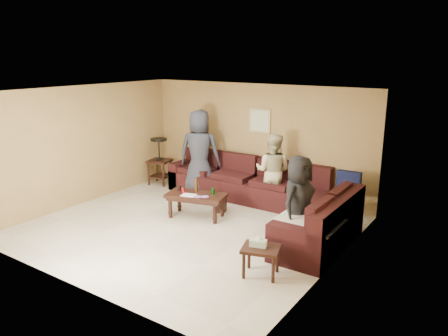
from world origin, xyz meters
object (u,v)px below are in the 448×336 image
(coffee_table, at_px, (196,197))
(waste_bin, at_px, (220,205))
(end_table_left, at_px, (159,160))
(side_table_right, at_px, (260,251))
(person_middle, at_px, (273,171))
(person_right, at_px, (298,202))
(sectional_sofa, at_px, (266,197))
(person_left, at_px, (200,152))

(coffee_table, bearing_deg, waste_bin, 67.10)
(end_table_left, height_order, side_table_right, end_table_left)
(person_middle, height_order, person_right, person_middle)
(side_table_right, height_order, waste_bin, side_table_right)
(sectional_sofa, height_order, side_table_right, sectional_sofa)
(coffee_table, bearing_deg, sectional_sofa, 43.64)
(end_table_left, xyz_separation_m, waste_bin, (2.35, -0.79, -0.46))
(waste_bin, height_order, person_middle, person_middle)
(coffee_table, xyz_separation_m, person_left, (-0.89, 1.30, 0.56))
(waste_bin, bearing_deg, end_table_left, 161.33)
(coffee_table, height_order, person_right, person_right)
(sectional_sofa, xyz_separation_m, person_right, (1.20, -1.11, 0.46))
(person_middle, bearing_deg, side_table_right, 104.49)
(sectional_sofa, distance_m, end_table_left, 3.18)
(end_table_left, relative_size, person_right, 0.73)
(sectional_sofa, xyz_separation_m, person_middle, (-0.06, 0.39, 0.46))
(end_table_left, height_order, person_middle, person_middle)
(coffee_table, height_order, person_left, person_left)
(sectional_sofa, bearing_deg, end_table_left, 173.99)
(waste_bin, bearing_deg, side_table_right, -42.98)
(person_left, height_order, person_right, person_left)
(sectional_sofa, height_order, person_left, person_left)
(side_table_right, distance_m, waste_bin, 2.72)
(end_table_left, height_order, waste_bin, end_table_left)
(end_table_left, distance_m, side_table_right, 5.07)
(coffee_table, distance_m, person_middle, 1.70)
(person_middle, bearing_deg, person_left, -8.31)
(person_right, bearing_deg, person_middle, 45.66)
(waste_bin, relative_size, person_left, 0.14)
(sectional_sofa, distance_m, person_middle, 0.60)
(sectional_sofa, relative_size, person_middle, 2.97)
(waste_bin, relative_size, person_right, 0.17)
(coffee_table, xyz_separation_m, person_right, (2.21, -0.14, 0.38))
(sectional_sofa, relative_size, side_table_right, 7.28)
(side_table_right, bearing_deg, person_right, 89.17)
(waste_bin, distance_m, person_right, 2.20)
(person_middle, bearing_deg, end_table_left, -9.20)
(side_table_right, height_order, person_left, person_left)
(person_right, bearing_deg, end_table_left, 77.28)
(sectional_sofa, xyz_separation_m, end_table_left, (-3.15, 0.33, 0.27))
(coffee_table, relative_size, person_left, 0.65)
(sectional_sofa, bearing_deg, side_table_right, -62.93)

